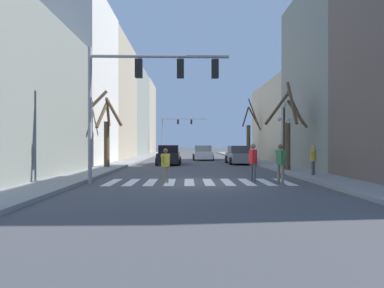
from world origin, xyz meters
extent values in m
plane|color=#4C4C4F|center=(0.00, 0.00, 0.00)|extent=(240.00, 240.00, 0.00)
cube|color=gray|center=(-6.26, 0.00, 0.07)|extent=(2.11, 90.00, 0.15)
cube|color=gray|center=(6.26, 0.00, 0.07)|extent=(2.11, 90.00, 0.15)
cube|color=beige|center=(-10.31, 11.67, 6.94)|extent=(6.00, 8.14, 13.89)
cube|color=tan|center=(-10.31, 21.22, 6.86)|extent=(6.00, 10.95, 13.72)
cube|color=gray|center=(-10.31, 33.48, 6.80)|extent=(6.00, 13.56, 13.60)
cube|color=tan|center=(-10.31, 45.81, 6.94)|extent=(6.00, 11.10, 13.87)
cube|color=gray|center=(10.31, 6.82, 6.22)|extent=(6.00, 8.20, 12.44)
cube|color=#BCB299|center=(10.31, 16.48, 3.95)|extent=(6.00, 11.13, 7.89)
cube|color=white|center=(-4.05, 0.20, 0.00)|extent=(0.45, 2.60, 0.01)
cube|color=white|center=(-3.15, 0.20, 0.00)|extent=(0.45, 2.60, 0.01)
cube|color=white|center=(-2.25, 0.20, 0.00)|extent=(0.45, 2.60, 0.01)
cube|color=white|center=(-1.35, 0.20, 0.00)|extent=(0.45, 2.60, 0.01)
cube|color=white|center=(-0.45, 0.20, 0.00)|extent=(0.45, 2.60, 0.01)
cube|color=white|center=(0.45, 0.20, 0.00)|extent=(0.45, 2.60, 0.01)
cube|color=white|center=(1.35, 0.20, 0.00)|extent=(0.45, 2.60, 0.01)
cube|color=white|center=(2.25, 0.20, 0.00)|extent=(0.45, 2.60, 0.01)
cube|color=white|center=(3.15, 0.20, 0.00)|extent=(0.45, 2.60, 0.01)
cube|color=white|center=(4.05, 0.20, 0.00)|extent=(0.45, 2.60, 0.01)
cylinder|color=gray|center=(-4.96, -0.22, 3.09)|extent=(0.18, 0.18, 6.17)
cylinder|color=gray|center=(-1.80, -0.22, 5.77)|extent=(6.31, 0.14, 0.14)
cube|color=black|center=(-2.75, -0.22, 5.22)|extent=(0.32, 0.28, 0.84)
cube|color=black|center=(-0.86, -0.22, 5.22)|extent=(0.32, 0.28, 0.84)
cube|color=black|center=(0.72, -0.22, 5.22)|extent=(0.32, 0.28, 0.84)
cylinder|color=gray|center=(-4.96, 39.60, 3.32)|extent=(0.18, 0.18, 6.64)
cylinder|color=gray|center=(-0.96, 39.60, 6.24)|extent=(7.99, 0.14, 0.14)
cube|color=black|center=(-2.16, 39.60, 5.69)|extent=(0.32, 0.28, 0.84)
cube|color=black|center=(0.24, 39.60, 5.69)|extent=(0.32, 0.28, 0.84)
cylinder|color=black|center=(5.81, 5.66, 2.15)|extent=(0.12, 0.12, 4.01)
sphere|color=white|center=(5.81, 5.66, 4.34)|extent=(0.36, 0.36, 0.36)
sphere|color=white|center=(5.49, 5.66, 3.44)|extent=(0.31, 0.31, 0.31)
sphere|color=white|center=(6.13, 5.66, 3.44)|extent=(0.31, 0.31, 0.31)
cube|color=white|center=(1.19, 19.23, 0.57)|extent=(1.90, 4.80, 0.78)
cube|color=gray|center=(1.19, 19.23, 1.28)|extent=(1.75, 2.49, 0.64)
cylinder|color=black|center=(0.22, 20.71, 0.32)|extent=(0.22, 0.64, 0.64)
cylinder|color=black|center=(2.16, 20.71, 0.32)|extent=(0.22, 0.64, 0.64)
cylinder|color=black|center=(0.22, 17.74, 0.32)|extent=(0.22, 0.64, 0.64)
cylinder|color=black|center=(2.16, 17.74, 0.32)|extent=(0.22, 0.64, 0.64)
cube|color=black|center=(-2.12, 12.20, 0.59)|extent=(1.80, 4.53, 0.82)
cube|color=black|center=(-2.12, 12.20, 1.33)|extent=(1.65, 2.36, 0.67)
cylinder|color=black|center=(-1.21, 10.80, 0.32)|extent=(0.22, 0.64, 0.64)
cylinder|color=black|center=(-3.04, 10.80, 0.32)|extent=(0.22, 0.64, 0.64)
cylinder|color=black|center=(-1.21, 13.61, 0.32)|extent=(0.22, 0.64, 0.64)
cylinder|color=black|center=(-3.04, 13.61, 0.32)|extent=(0.22, 0.64, 0.64)
cube|color=gray|center=(4.07, 12.86, 0.57)|extent=(1.77, 4.68, 0.79)
cube|color=#464648|center=(4.07, 12.86, 1.30)|extent=(1.63, 2.43, 0.65)
cylinder|color=black|center=(3.17, 14.31, 0.32)|extent=(0.22, 0.64, 0.64)
cylinder|color=black|center=(4.97, 14.31, 0.32)|extent=(0.22, 0.64, 0.64)
cylinder|color=black|center=(3.17, 11.41, 0.32)|extent=(0.22, 0.64, 0.64)
cylinder|color=black|center=(4.97, 11.41, 0.32)|extent=(0.22, 0.64, 0.64)
cylinder|color=#4C4C51|center=(6.05, 1.77, 0.52)|extent=(0.11, 0.11, 0.74)
cylinder|color=#4C4C51|center=(6.22, 1.98, 0.52)|extent=(0.11, 0.11, 0.74)
cube|color=gold|center=(6.13, 1.88, 1.18)|extent=(0.38, 0.41, 0.58)
sphere|color=tan|center=(6.13, 1.88, 1.61)|extent=(0.21, 0.21, 0.21)
cylinder|color=gold|center=(6.01, 1.71, 1.15)|extent=(0.22, 0.25, 0.57)
cylinder|color=gold|center=(6.26, 2.04, 1.15)|extent=(0.22, 0.25, 0.57)
cylinder|color=#7A705B|center=(-1.47, 0.01, 0.38)|extent=(0.11, 0.11, 0.75)
cylinder|color=#7A705B|center=(-1.62, -0.22, 0.38)|extent=(0.11, 0.11, 0.75)
cube|color=gold|center=(-1.55, -0.11, 1.05)|extent=(0.38, 0.42, 0.59)
sphere|color=brown|center=(-1.55, -0.11, 1.49)|extent=(0.21, 0.21, 0.21)
cylinder|color=gold|center=(-1.43, 0.07, 1.01)|extent=(0.21, 0.26, 0.58)
cylinder|color=gold|center=(-1.66, -0.28, 1.01)|extent=(0.21, 0.26, 0.58)
cylinder|color=#7A705B|center=(3.70, -0.03, 0.42)|extent=(0.13, 0.13, 0.85)
cylinder|color=#7A705B|center=(3.79, -0.33, 0.42)|extent=(0.13, 0.13, 0.85)
cube|color=#337542|center=(3.75, -0.18, 1.18)|extent=(0.35, 0.47, 0.67)
sphere|color=brown|center=(3.75, -0.18, 1.67)|extent=(0.24, 0.24, 0.24)
cylinder|color=#337542|center=(3.68, 0.05, 1.14)|extent=(0.18, 0.30, 0.65)
cylinder|color=#337542|center=(3.82, -0.41, 1.14)|extent=(0.18, 0.30, 0.65)
cylinder|color=#4C4C51|center=(2.62, 0.18, 0.43)|extent=(0.13, 0.13, 0.85)
cylinder|color=#4C4C51|center=(2.55, 0.48, 0.43)|extent=(0.13, 0.13, 0.85)
cube|color=red|center=(2.59, 0.33, 1.19)|extent=(0.32, 0.46, 0.67)
sphere|color=#8C664C|center=(2.59, 0.33, 1.68)|extent=(0.24, 0.24, 0.24)
cylinder|color=red|center=(2.64, 0.10, 1.15)|extent=(0.15, 0.31, 0.65)
cylinder|color=red|center=(2.54, 0.57, 1.15)|extent=(0.15, 0.31, 0.65)
cylinder|color=brown|center=(-6.33, 7.77, 1.77)|extent=(0.40, 0.40, 3.24)
cylinder|color=brown|center=(-6.50, 7.09, 3.78)|extent=(0.53, 1.53, 1.91)
cylinder|color=brown|center=(-5.79, 7.69, 4.05)|extent=(1.28, 0.37, 2.02)
cylinder|color=brown|center=(-7.39, 7.34, 4.31)|extent=(2.27, 1.13, 2.73)
cylinder|color=brown|center=(-6.41, 8.41, 4.14)|extent=(0.36, 1.46, 2.05)
cylinder|color=#473828|center=(6.04, 18.09, 1.96)|extent=(0.41, 0.41, 3.62)
cylinder|color=#473828|center=(5.79, 18.43, 4.70)|extent=(0.66, 0.83, 2.12)
cylinder|color=#473828|center=(6.66, 18.01, 4.52)|extent=(1.39, 0.34, 2.52)
cylinder|color=#473828|center=(6.50, 17.78, 5.17)|extent=(1.06, 0.76, 2.96)
cylinder|color=brown|center=(5.84, 5.06, 1.64)|extent=(0.36, 0.36, 2.97)
cylinder|color=brown|center=(5.19, 5.29, 4.01)|extent=(1.46, 0.67, 2.05)
cylinder|color=brown|center=(5.94, 4.53, 4.34)|extent=(0.39, 1.24, 2.76)
cylinder|color=brown|center=(6.23, 4.77, 4.08)|extent=(0.92, 0.76, 2.23)
cylinder|color=brown|center=(6.38, 4.87, 3.68)|extent=(1.24, 0.59, 1.85)
camera|label=1|loc=(-0.56, -13.84, 1.82)|focal=28.00mm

